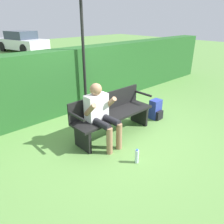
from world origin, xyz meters
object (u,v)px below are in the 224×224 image
at_px(water_bottle, 137,156).
at_px(park_bench, 112,114).
at_px(parked_car, 22,42).
at_px(backpack, 156,110).
at_px(signpost, 83,45).
at_px(person_seated, 101,112).

bearing_deg(water_bottle, park_bench, 69.80).
height_order(park_bench, parked_car, parked_car).
bearing_deg(parked_car, backpack, 157.51).
distance_m(signpost, parked_car, 11.99).
bearing_deg(signpost, parked_car, 75.17).
bearing_deg(parked_car, signpost, 151.83).
xyz_separation_m(park_bench, backpack, (1.29, -0.16, -0.24)).
distance_m(park_bench, person_seated, 0.48).
height_order(backpack, signpost, signpost).
relative_size(park_bench, signpost, 0.62).
distance_m(park_bench, backpack, 1.32).
xyz_separation_m(backpack, water_bottle, (-1.67, -0.87, -0.10)).
bearing_deg(parked_car, park_bench, 151.92).
bearing_deg(person_seated, water_bottle, -87.91).
bearing_deg(water_bottle, backpack, 27.41).
relative_size(water_bottle, signpost, 0.09).
height_order(water_bottle, parked_car, parked_car).
relative_size(park_bench, water_bottle, 6.91).
bearing_deg(person_seated, signpost, 63.28).
bearing_deg(parked_car, water_bottle, 151.50).
bearing_deg(park_bench, person_seated, -162.41).
height_order(person_seated, signpost, signpost).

